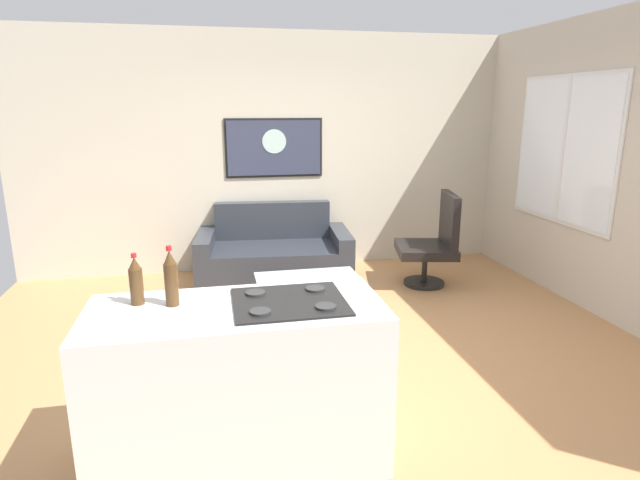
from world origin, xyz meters
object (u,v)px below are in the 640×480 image
object	(u,v)px
couch	(274,256)
armchair	(434,242)
soda_bottle	(136,281)
wall_painting	(274,148)
soda_bottle_2	(171,279)
coffee_table	(308,281)

from	to	relation	value
couch	armchair	bearing A→B (deg)	-19.08
soda_bottle	wall_painting	xyz separation A→B (m)	(1.17, 3.48, 0.42)
armchair	soda_bottle_2	xyz separation A→B (m)	(-2.61, -2.49, 0.58)
soda_bottle_2	soda_bottle	bearing A→B (deg)	163.07
armchair	soda_bottle	xyz separation A→B (m)	(-2.79, -2.44, 0.56)
coffee_table	soda_bottle_2	size ratio (longest dim) A/B	2.95
couch	armchair	size ratio (longest dim) A/B	1.74
armchair	wall_painting	size ratio (longest dim) A/B	0.89
wall_painting	soda_bottle	bearing A→B (deg)	-108.54
soda_bottle	soda_bottle_2	world-z (taller)	soda_bottle_2
couch	coffee_table	size ratio (longest dim) A/B	1.86
armchair	soda_bottle_2	world-z (taller)	soda_bottle_2
coffee_table	soda_bottle	size ratio (longest dim) A/B	3.44
couch	soda_bottle_2	size ratio (longest dim) A/B	5.50
soda_bottle_2	wall_painting	world-z (taller)	wall_painting
soda_bottle	wall_painting	size ratio (longest dim) A/B	0.24
couch	soda_bottle	size ratio (longest dim) A/B	6.40
armchair	soda_bottle	distance (m)	3.75
coffee_table	armchair	distance (m)	1.66
coffee_table	couch	bearing A→B (deg)	98.16
coffee_table	wall_painting	distance (m)	2.00
coffee_table	armchair	world-z (taller)	armchair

